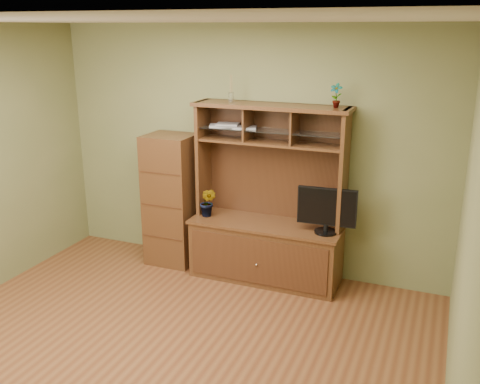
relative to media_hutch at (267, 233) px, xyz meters
The scene contains 8 objects.
room 1.95m from the media_hutch, 101.12° to the right, with size 4.54×4.04×2.74m.
media_hutch is the anchor object (origin of this frame).
monitor 0.77m from the media_hutch, ahead, with size 0.60×0.23×0.47m.
orchid_plant 0.73m from the media_hutch, behind, with size 0.18×0.14×0.33m, color #2D5A1F.
top_plant 1.64m from the media_hutch, ahead, with size 0.13×0.09×0.24m, color #366824.
reed_diffuser 1.56m from the media_hutch, behind, with size 0.06×0.06×0.28m.
magazines 1.22m from the media_hutch, behind, with size 0.57×0.27×0.04m.
side_cabinet 1.19m from the media_hutch, behind, with size 0.54×0.49×1.51m.
Camera 1 is at (2.09, -3.38, 2.65)m, focal length 40.00 mm.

